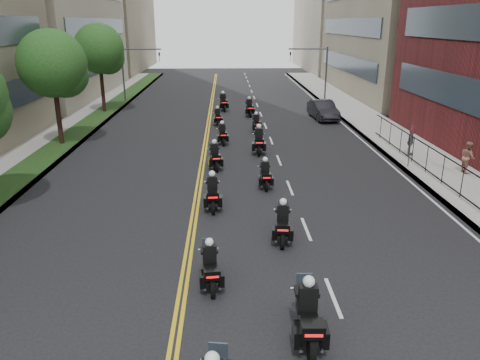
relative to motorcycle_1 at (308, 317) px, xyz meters
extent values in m
cube|color=gray|center=(9.96, 22.01, -0.66)|extent=(4.00, 90.00, 0.15)
cube|color=gray|center=(-14.04, 22.01, -0.66)|extent=(4.00, 90.00, 0.15)
cube|color=#193814|center=(-13.24, 22.01, -0.56)|extent=(2.00, 90.00, 0.04)
cube|color=#333F4C|center=(11.91, 45.01, 2.77)|extent=(0.12, 24.08, 1.80)
cube|color=#333F4C|center=(11.91, 45.01, 6.77)|extent=(0.12, 24.08, 1.80)
cube|color=#333F4C|center=(-15.99, 45.01, 2.77)|extent=(0.12, 24.08, 1.80)
cube|color=#333F4C|center=(-15.99, 45.01, 6.77)|extent=(0.12, 24.08, 1.80)
cube|color=black|center=(8.96, 9.01, 0.87)|extent=(0.05, 28.00, 0.05)
cube|color=black|center=(8.96, 9.01, -0.43)|extent=(0.05, 28.00, 0.05)
cylinder|color=#321D16|center=(-13.24, 21.01, 1.82)|extent=(0.32, 0.32, 5.11)
sphere|color=#1B4F1A|center=(-13.24, 21.01, 4.74)|extent=(4.40, 4.40, 4.40)
sphere|color=#1B4F1A|center=(-12.64, 21.41, 4.01)|extent=(3.08, 3.08, 3.08)
cylinder|color=#321D16|center=(-13.24, 33.01, 1.96)|extent=(0.32, 0.32, 5.39)
sphere|color=#1B4F1A|center=(-13.24, 33.01, 5.04)|extent=(4.40, 4.40, 4.40)
sphere|color=#1B4F1A|center=(-12.64, 33.41, 4.27)|extent=(3.08, 3.08, 3.08)
cylinder|color=#3F3F44|center=(8.46, 39.01, 2.07)|extent=(0.18, 0.18, 5.60)
cylinder|color=#3F3F44|center=(6.46, 39.01, 4.67)|extent=(4.00, 0.14, 0.14)
imported|color=black|center=(4.66, 39.01, 3.87)|extent=(0.16, 0.20, 1.00)
cylinder|color=#3F3F44|center=(-12.54, 39.01, 2.07)|extent=(0.18, 0.18, 5.60)
cylinder|color=#3F3F44|center=(-10.54, 39.01, 4.67)|extent=(4.00, 0.14, 0.14)
imported|color=black|center=(-8.74, 39.01, 3.87)|extent=(0.16, 0.20, 1.00)
sphere|color=white|center=(-2.41, -2.67, 0.94)|extent=(0.32, 0.32, 0.32)
cylinder|color=black|center=(-0.03, -0.79, -0.36)|extent=(0.18, 0.75, 0.75)
cylinder|color=black|center=(0.04, 0.97, -0.36)|extent=(0.18, 0.75, 0.75)
cube|color=black|center=(0.00, 0.09, -0.05)|extent=(0.52, 1.50, 0.44)
cube|color=silver|center=(0.01, 0.14, -0.30)|extent=(0.44, 0.62, 0.33)
cube|color=black|center=(-0.03, -0.79, 0.21)|extent=(0.59, 0.48, 0.35)
cube|color=red|center=(-0.04, -1.02, 0.19)|extent=(0.44, 0.05, 0.08)
cube|color=black|center=(0.01, 0.14, 0.50)|extent=(0.49, 0.33, 0.68)
sphere|color=white|center=(0.01, 0.16, 0.96)|extent=(0.32, 0.32, 0.32)
cylinder|color=black|center=(-2.55, 2.17, -0.41)|extent=(0.21, 0.66, 0.64)
cylinder|color=black|center=(-2.72, 3.67, -0.41)|extent=(0.21, 0.66, 0.64)
cube|color=black|center=(-2.63, 2.92, -0.14)|extent=(0.54, 1.32, 0.38)
cube|color=silver|center=(-2.64, 2.97, -0.36)|extent=(0.42, 0.56, 0.28)
cube|color=black|center=(-2.55, 2.17, 0.08)|extent=(0.53, 0.45, 0.30)
cube|color=red|center=(-2.52, 1.97, 0.06)|extent=(0.38, 0.07, 0.07)
cube|color=black|center=(-2.64, 2.97, 0.33)|extent=(0.44, 0.31, 0.59)
sphere|color=white|center=(-2.64, 2.98, 0.73)|extent=(0.27, 0.27, 0.27)
cylinder|color=black|center=(-0.02, 5.32, -0.39)|extent=(0.21, 0.69, 0.68)
cylinder|color=black|center=(0.15, 6.90, -0.39)|extent=(0.21, 0.69, 0.68)
cube|color=black|center=(0.06, 6.11, -0.12)|extent=(0.56, 1.38, 0.40)
cube|color=silver|center=(0.07, 6.16, -0.34)|extent=(0.43, 0.58, 0.30)
cube|color=black|center=(-0.02, 5.32, 0.12)|extent=(0.56, 0.47, 0.32)
cube|color=red|center=(-0.04, 5.12, 0.10)|extent=(0.40, 0.07, 0.07)
cube|color=black|center=(0.07, 6.16, 0.38)|extent=(0.46, 0.32, 0.62)
sphere|color=white|center=(0.07, 6.17, 0.80)|extent=(0.29, 0.29, 0.29)
cylinder|color=black|center=(-2.67, 8.68, -0.38)|extent=(0.18, 0.70, 0.70)
cylinder|color=black|center=(-2.75, 10.32, -0.38)|extent=(0.18, 0.70, 0.70)
cube|color=black|center=(-2.71, 9.50, -0.09)|extent=(0.49, 1.41, 0.41)
cube|color=silver|center=(-2.71, 9.55, -0.33)|extent=(0.42, 0.58, 0.31)
cube|color=black|center=(-2.67, 8.68, 0.15)|extent=(0.55, 0.46, 0.33)
cube|color=red|center=(-2.66, 8.47, 0.13)|extent=(0.41, 0.05, 0.07)
cube|color=black|center=(-2.71, 9.55, 0.42)|extent=(0.46, 0.31, 0.64)
sphere|color=white|center=(-2.71, 9.56, 0.85)|extent=(0.30, 0.30, 0.30)
cylinder|color=black|center=(-0.09, 11.53, -0.42)|extent=(0.13, 0.63, 0.63)
cylinder|color=black|center=(-0.10, 13.01, -0.42)|extent=(0.13, 0.63, 0.63)
cube|color=black|center=(-0.10, 12.27, -0.16)|extent=(0.40, 1.25, 0.37)
cube|color=silver|center=(-0.10, 12.31, -0.37)|extent=(0.35, 0.51, 0.28)
cube|color=black|center=(-0.09, 11.53, 0.06)|extent=(0.48, 0.39, 0.30)
cube|color=red|center=(-0.09, 11.33, 0.04)|extent=(0.37, 0.03, 0.06)
cube|color=black|center=(-0.10, 12.31, 0.30)|extent=(0.41, 0.26, 0.57)
sphere|color=white|center=(-0.10, 12.32, 0.69)|extent=(0.27, 0.27, 0.27)
cylinder|color=black|center=(-2.63, 14.77, -0.39)|extent=(0.23, 0.69, 0.68)
cylinder|color=black|center=(-2.84, 16.36, -0.39)|extent=(0.23, 0.69, 0.68)
cube|color=black|center=(-2.73, 15.56, -0.11)|extent=(0.59, 1.40, 0.40)
cube|color=silver|center=(-2.74, 15.61, -0.34)|extent=(0.45, 0.60, 0.30)
cube|color=black|center=(-2.63, 14.77, 0.13)|extent=(0.57, 0.48, 0.32)
cube|color=red|center=(-2.60, 14.56, 0.11)|extent=(0.40, 0.08, 0.07)
cube|color=black|center=(-2.74, 15.61, 0.39)|extent=(0.47, 0.34, 0.62)
sphere|color=white|center=(-2.74, 15.62, 0.81)|extent=(0.29, 0.29, 0.29)
cylinder|color=black|center=(0.00, 17.92, -0.35)|extent=(0.19, 0.76, 0.76)
cylinder|color=black|center=(0.08, 19.70, -0.35)|extent=(0.19, 0.76, 0.76)
cube|color=black|center=(0.04, 18.81, -0.04)|extent=(0.54, 1.52, 0.45)
cube|color=silver|center=(0.04, 18.87, -0.30)|extent=(0.45, 0.63, 0.33)
cube|color=black|center=(0.00, 17.92, 0.23)|extent=(0.60, 0.49, 0.36)
cube|color=red|center=(-0.01, 17.69, 0.20)|extent=(0.45, 0.05, 0.08)
cube|color=black|center=(0.04, 18.87, 0.51)|extent=(0.50, 0.33, 0.69)
sphere|color=white|center=(0.04, 18.88, 0.98)|extent=(0.32, 0.32, 0.32)
cylinder|color=black|center=(-2.25, 20.57, -0.41)|extent=(0.19, 0.65, 0.64)
cylinder|color=black|center=(-2.39, 22.08, -0.41)|extent=(0.19, 0.65, 0.64)
cube|color=black|center=(-2.32, 21.32, -0.14)|extent=(0.51, 1.31, 0.38)
cube|color=silver|center=(-2.32, 21.37, -0.36)|extent=(0.41, 0.55, 0.28)
cube|color=black|center=(-2.25, 20.57, 0.08)|extent=(0.53, 0.44, 0.30)
cube|color=red|center=(-2.23, 20.37, 0.06)|extent=(0.38, 0.06, 0.07)
cube|color=black|center=(-2.32, 21.37, 0.33)|extent=(0.44, 0.30, 0.59)
sphere|color=white|center=(-2.32, 21.38, 0.73)|extent=(0.27, 0.27, 0.27)
cylinder|color=black|center=(0.34, 24.09, -0.42)|extent=(0.19, 0.64, 0.63)
cylinder|color=black|center=(0.19, 25.56, -0.42)|extent=(0.19, 0.64, 0.63)
cube|color=black|center=(0.26, 24.82, -0.16)|extent=(0.52, 1.29, 0.37)
cube|color=silver|center=(0.26, 24.87, -0.37)|extent=(0.40, 0.54, 0.28)
cube|color=black|center=(0.34, 24.09, 0.07)|extent=(0.52, 0.44, 0.30)
cube|color=red|center=(0.36, 23.89, 0.05)|extent=(0.37, 0.07, 0.06)
cube|color=black|center=(0.26, 24.87, 0.31)|extent=(0.43, 0.30, 0.58)
sphere|color=white|center=(0.26, 24.88, 0.70)|extent=(0.27, 0.27, 0.27)
cylinder|color=black|center=(-2.66, 26.85, -0.42)|extent=(0.18, 0.64, 0.63)
cylinder|color=black|center=(-2.78, 28.32, -0.42)|extent=(0.18, 0.64, 0.63)
cube|color=black|center=(-2.72, 27.58, -0.16)|extent=(0.49, 1.28, 0.37)
cube|color=silver|center=(-2.72, 27.63, -0.37)|extent=(0.39, 0.54, 0.28)
cube|color=black|center=(-2.66, 26.85, 0.06)|extent=(0.51, 0.43, 0.30)
cube|color=red|center=(-2.64, 26.65, 0.04)|extent=(0.37, 0.06, 0.06)
cube|color=black|center=(-2.72, 27.63, 0.30)|extent=(0.43, 0.29, 0.57)
sphere|color=white|center=(-2.73, 27.64, 0.69)|extent=(0.27, 0.27, 0.27)
cylinder|color=black|center=(0.12, 30.45, -0.38)|extent=(0.20, 0.72, 0.71)
cylinder|color=black|center=(-0.01, 32.12, -0.38)|extent=(0.20, 0.72, 0.71)
cube|color=black|center=(0.05, 31.29, -0.08)|extent=(0.55, 1.44, 0.42)
cube|color=silver|center=(0.05, 31.34, -0.32)|extent=(0.44, 0.60, 0.31)
cube|color=black|center=(0.12, 30.45, 0.17)|extent=(0.57, 0.48, 0.33)
cube|color=red|center=(0.14, 30.24, 0.14)|extent=(0.42, 0.06, 0.07)
cube|color=black|center=(0.05, 31.34, 0.44)|extent=(0.48, 0.33, 0.65)
sphere|color=white|center=(0.05, 31.35, 0.88)|extent=(0.30, 0.30, 0.30)
cylinder|color=black|center=(-2.18, 33.28, -0.36)|extent=(0.25, 0.75, 0.74)
cylinder|color=black|center=(-2.41, 35.01, -0.36)|extent=(0.25, 0.75, 0.74)
cube|color=black|center=(-2.29, 34.15, -0.06)|extent=(0.65, 1.52, 0.44)
cube|color=silver|center=(-2.30, 34.20, -0.31)|extent=(0.49, 0.65, 0.33)
cube|color=black|center=(-2.18, 33.28, 0.20)|extent=(0.62, 0.53, 0.35)
cube|color=red|center=(-2.14, 33.06, 0.18)|extent=(0.44, 0.09, 0.08)
cube|color=black|center=(-2.30, 34.20, 0.49)|extent=(0.52, 0.37, 0.67)
sphere|color=white|center=(-2.30, 34.21, 0.94)|extent=(0.32, 0.32, 0.32)
imported|color=black|center=(6.38, 29.66, 0.07)|extent=(2.10, 4.98, 1.60)
imported|color=#956151|center=(11.13, 13.85, 0.28)|extent=(0.66, 0.85, 1.73)
imported|color=#3E3C43|center=(9.35, 17.45, 0.26)|extent=(0.78, 1.06, 1.67)
camera|label=1|loc=(-2.10, -10.32, 7.28)|focal=35.00mm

